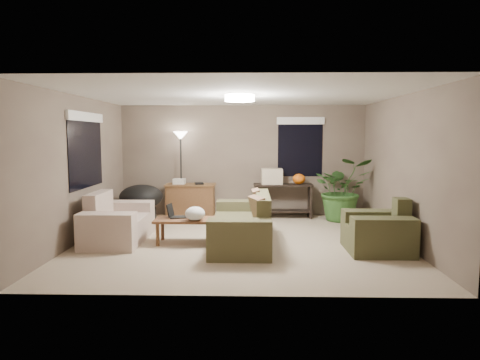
{
  "coord_description": "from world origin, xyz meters",
  "views": [
    {
      "loc": [
        0.19,
        -7.21,
        1.83
      ],
      "look_at": [
        0.0,
        0.2,
        1.05
      ],
      "focal_mm": 32.0,
      "sensor_mm": 36.0,
      "label": 1
    }
  ],
  "objects_px": {
    "armchair": "(378,233)",
    "houseplant": "(342,196)",
    "desk": "(191,201)",
    "papasan_chair": "(141,201)",
    "cat_scratching_post": "(380,226)",
    "loveseat": "(117,224)",
    "floor_lamp": "(181,146)",
    "console_table": "(283,198)",
    "coffee_table": "(185,222)",
    "main_sofa": "(244,227)"
  },
  "relations": [
    {
      "from": "armchair",
      "to": "houseplant",
      "type": "distance_m",
      "value": 2.47
    },
    {
      "from": "desk",
      "to": "papasan_chair",
      "type": "distance_m",
      "value": 1.12
    },
    {
      "from": "houseplant",
      "to": "cat_scratching_post",
      "type": "height_order",
      "value": "houseplant"
    },
    {
      "from": "loveseat",
      "to": "cat_scratching_post",
      "type": "height_order",
      "value": "loveseat"
    },
    {
      "from": "floor_lamp",
      "to": "cat_scratching_post",
      "type": "relative_size",
      "value": 3.82
    },
    {
      "from": "papasan_chair",
      "to": "floor_lamp",
      "type": "relative_size",
      "value": 0.5
    },
    {
      "from": "console_table",
      "to": "floor_lamp",
      "type": "relative_size",
      "value": 0.68
    },
    {
      "from": "papasan_chair",
      "to": "floor_lamp",
      "type": "xyz_separation_m",
      "value": [
        0.74,
        0.61,
        1.13
      ]
    },
    {
      "from": "coffee_table",
      "to": "armchair",
      "type": "bearing_deg",
      "value": -8.03
    },
    {
      "from": "houseplant",
      "to": "main_sofa",
      "type": "bearing_deg",
      "value": -135.39
    },
    {
      "from": "papasan_chair",
      "to": "cat_scratching_post",
      "type": "bearing_deg",
      "value": -15.53
    },
    {
      "from": "armchair",
      "to": "desk",
      "type": "height_order",
      "value": "armchair"
    },
    {
      "from": "main_sofa",
      "to": "cat_scratching_post",
      "type": "xyz_separation_m",
      "value": [
        2.42,
        0.46,
        -0.08
      ]
    },
    {
      "from": "desk",
      "to": "console_table",
      "type": "bearing_deg",
      "value": 1.21
    },
    {
      "from": "console_table",
      "to": "cat_scratching_post",
      "type": "height_order",
      "value": "console_table"
    },
    {
      "from": "loveseat",
      "to": "cat_scratching_post",
      "type": "distance_m",
      "value": 4.64
    },
    {
      "from": "coffee_table",
      "to": "papasan_chair",
      "type": "bearing_deg",
      "value": 124.55
    },
    {
      "from": "armchair",
      "to": "floor_lamp",
      "type": "distance_m",
      "value": 4.69
    },
    {
      "from": "console_table",
      "to": "cat_scratching_post",
      "type": "relative_size",
      "value": 2.6
    },
    {
      "from": "armchair",
      "to": "papasan_chair",
      "type": "relative_size",
      "value": 1.04
    },
    {
      "from": "loveseat",
      "to": "floor_lamp",
      "type": "height_order",
      "value": "floor_lamp"
    },
    {
      "from": "loveseat",
      "to": "armchair",
      "type": "distance_m",
      "value": 4.38
    },
    {
      "from": "armchair",
      "to": "houseplant",
      "type": "bearing_deg",
      "value": 91.18
    },
    {
      "from": "papasan_chair",
      "to": "cat_scratching_post",
      "type": "relative_size",
      "value": 1.92
    },
    {
      "from": "main_sofa",
      "to": "coffee_table",
      "type": "bearing_deg",
      "value": 177.83
    },
    {
      "from": "papasan_chair",
      "to": "houseplant",
      "type": "height_order",
      "value": "houseplant"
    },
    {
      "from": "papasan_chair",
      "to": "desk",
      "type": "bearing_deg",
      "value": 31.32
    },
    {
      "from": "coffee_table",
      "to": "floor_lamp",
      "type": "bearing_deg",
      "value": 100.51
    },
    {
      "from": "coffee_table",
      "to": "houseplant",
      "type": "bearing_deg",
      "value": 33.17
    },
    {
      "from": "main_sofa",
      "to": "armchair",
      "type": "distance_m",
      "value": 2.17
    },
    {
      "from": "main_sofa",
      "to": "papasan_chair",
      "type": "height_order",
      "value": "main_sofa"
    },
    {
      "from": "armchair",
      "to": "cat_scratching_post",
      "type": "relative_size",
      "value": 2.0
    },
    {
      "from": "main_sofa",
      "to": "coffee_table",
      "type": "distance_m",
      "value": 1.01
    },
    {
      "from": "loveseat",
      "to": "coffee_table",
      "type": "relative_size",
      "value": 1.6
    },
    {
      "from": "main_sofa",
      "to": "cat_scratching_post",
      "type": "bearing_deg",
      "value": 10.84
    },
    {
      "from": "console_table",
      "to": "papasan_chair",
      "type": "height_order",
      "value": "papasan_chair"
    },
    {
      "from": "desk",
      "to": "coffee_table",
      "type": "bearing_deg",
      "value": -84.55
    },
    {
      "from": "armchair",
      "to": "coffee_table",
      "type": "xyz_separation_m",
      "value": [
        -3.14,
        0.44,
        0.06
      ]
    },
    {
      "from": "papasan_chair",
      "to": "cat_scratching_post",
      "type": "xyz_separation_m",
      "value": [
        4.6,
        -1.28,
        -0.25
      ]
    },
    {
      "from": "desk",
      "to": "cat_scratching_post",
      "type": "xyz_separation_m",
      "value": [
        3.64,
        -1.86,
        -0.16
      ]
    },
    {
      "from": "papasan_chair",
      "to": "main_sofa",
      "type": "bearing_deg",
      "value": -38.67
    },
    {
      "from": "console_table",
      "to": "houseplant",
      "type": "height_order",
      "value": "houseplant"
    },
    {
      "from": "papasan_chair",
      "to": "houseplant",
      "type": "xyz_separation_m",
      "value": [
        4.26,
        0.31,
        0.06
      ]
    },
    {
      "from": "loveseat",
      "to": "houseplant",
      "type": "distance_m",
      "value": 4.69
    },
    {
      "from": "houseplant",
      "to": "cat_scratching_post",
      "type": "bearing_deg",
      "value": -78.0
    },
    {
      "from": "coffee_table",
      "to": "desk",
      "type": "xyz_separation_m",
      "value": [
        -0.22,
        2.28,
        0.02
      ]
    },
    {
      "from": "main_sofa",
      "to": "coffee_table",
      "type": "xyz_separation_m",
      "value": [
        -1.0,
        0.04,
        0.06
      ]
    },
    {
      "from": "houseplant",
      "to": "coffee_table",
      "type": "bearing_deg",
      "value": -146.83
    },
    {
      "from": "console_table",
      "to": "floor_lamp",
      "type": "height_order",
      "value": "floor_lamp"
    },
    {
      "from": "coffee_table",
      "to": "houseplant",
      "type": "distance_m",
      "value": 3.69
    }
  ]
}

